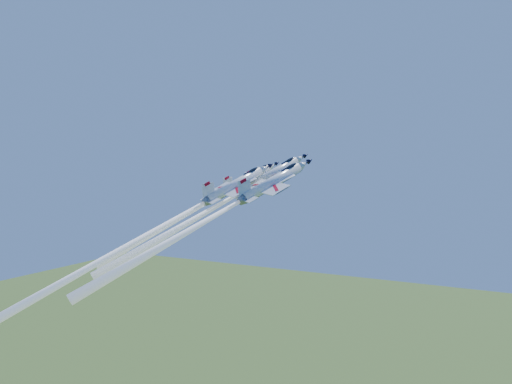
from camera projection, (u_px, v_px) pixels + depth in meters
The scene contains 4 objects.
jet_lead at pixel (215, 207), 118.55m from camera, with size 22.63×35.31×34.12m.
jet_left at pixel (199, 207), 121.88m from camera, with size 19.76×30.78×29.61m.
jet_right at pixel (209, 219), 107.96m from camera, with size 23.38×36.32×34.74m.
jet_slot at pixel (127, 246), 108.26m from camera, with size 29.88×47.53×52.08m.
Camera 1 is at (57.88, -106.88, 92.03)m, focal length 40.00 mm.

